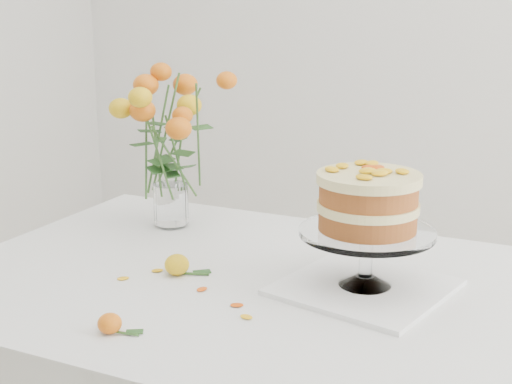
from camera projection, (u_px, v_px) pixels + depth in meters
table at (275, 319)px, 1.51m from camera, size 1.43×0.93×0.76m
napkin at (365, 287)px, 1.45m from camera, size 0.37×0.37×0.01m
cake_stand at (368, 208)px, 1.41m from camera, size 0.27×0.27×0.24m
rose_vase at (169, 126)px, 1.80m from camera, size 0.37×0.37×0.45m
loose_rose_near at (177, 265)px, 1.53m from camera, size 0.09×0.05×0.05m
loose_rose_far at (110, 324)px, 1.26m from camera, size 0.08×0.04×0.04m
stray_petal_a at (202, 289)px, 1.45m from camera, size 0.03×0.02×0.00m
stray_petal_b at (237, 305)px, 1.37m from camera, size 0.03×0.02×0.00m
stray_petal_c at (246, 317)px, 1.32m from camera, size 0.03×0.02×0.00m
stray_petal_d at (157, 271)px, 1.55m from camera, size 0.03×0.02×0.00m
stray_petal_e at (123, 279)px, 1.50m from camera, size 0.03×0.02×0.00m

